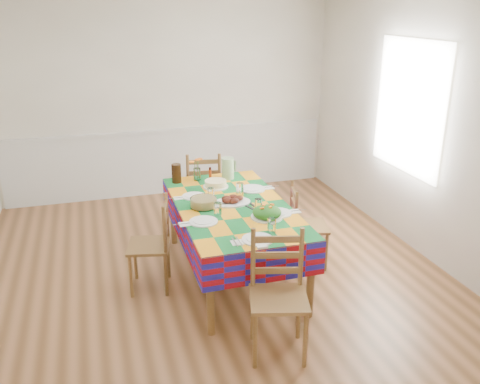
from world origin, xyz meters
name	(u,v)px	position (x,y,z in m)	size (l,w,h in m)	color
room	(212,144)	(0.00, 0.00, 1.35)	(4.58, 5.08, 2.78)	brown
wainscot	(171,159)	(0.00, 2.48, 0.49)	(4.41, 0.06, 0.92)	silver
window_right	(409,107)	(2.23, 0.30, 1.50)	(1.40, 1.40, 0.00)	white
dining_table	(232,213)	(0.18, -0.03, 0.66)	(1.03, 1.92, 0.75)	brown
setting_near_head	(262,234)	(0.22, -0.78, 0.77)	(0.42, 0.28, 0.12)	white
setting_left_near	(208,217)	(-0.12, -0.30, 0.77)	(0.46, 0.27, 0.12)	white
setting_left_far	(199,195)	(-0.07, 0.25, 0.77)	(0.43, 0.25, 0.11)	white
setting_right_near	(271,210)	(0.47, -0.31, 0.77)	(0.46, 0.27, 0.12)	white
setting_right_far	(248,189)	(0.44, 0.27, 0.77)	(0.50, 0.29, 0.13)	white
meat_platter	(232,201)	(0.19, 0.01, 0.77)	(0.36, 0.26, 0.07)	white
salad_platter	(267,213)	(0.39, -0.41, 0.79)	(0.29, 0.29, 0.12)	white
pasta_bowl	(204,203)	(-0.09, 0.00, 0.79)	(0.25, 0.25, 0.09)	white
cake	(216,184)	(0.15, 0.50, 0.78)	(0.26, 0.26, 0.07)	white
serving_utensils	(252,207)	(0.34, -0.13, 0.75)	(0.15, 0.33, 0.01)	black
flower_vase	(197,171)	(0.02, 0.77, 0.85)	(0.16, 0.13, 0.25)	white
hot_sauce	(210,173)	(0.16, 0.77, 0.81)	(0.03, 0.03, 0.13)	#C1360F
green_pitcher	(228,168)	(0.35, 0.73, 0.86)	(0.13, 0.13, 0.23)	#95BF87
tea_pitcher	(176,173)	(-0.21, 0.76, 0.85)	(0.10, 0.10, 0.20)	black
name_card	(262,247)	(0.16, -0.97, 0.76)	(0.09, 0.03, 0.02)	white
chair_near	(278,295)	(0.19, -1.24, 0.48)	(0.52, 0.50, 0.97)	brown
chair_far	(204,190)	(0.17, 1.17, 0.47)	(0.48, 0.46, 0.95)	brown
chair_left	(153,245)	(-0.59, -0.04, 0.44)	(0.45, 0.46, 0.89)	brown
chair_right	(305,226)	(0.95, -0.02, 0.42)	(0.44, 0.46, 0.86)	brown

